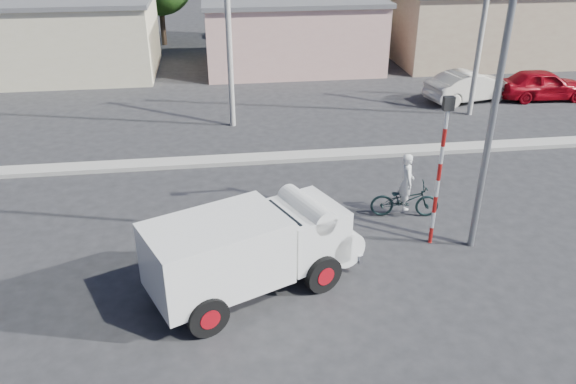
{
  "coord_description": "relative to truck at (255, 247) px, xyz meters",
  "views": [
    {
      "loc": [
        -2.71,
        -11.62,
        8.68
      ],
      "look_at": [
        -0.79,
        2.69,
        1.3
      ],
      "focal_mm": 35.0,
      "sensor_mm": 36.0,
      "label": 1
    }
  ],
  "objects": [
    {
      "name": "utility_poles",
      "position": [
        5.21,
        12.0,
        2.84
      ],
      "size": [
        35.4,
        0.24,
        8.0
      ],
      "color": "#99968E",
      "rests_on": "ground"
    },
    {
      "name": "car_cream",
      "position": [
        11.76,
        14.01,
        -0.49
      ],
      "size": [
        4.72,
        2.6,
        1.48
      ],
      "primitive_type": "imported",
      "rotation": [
        0.0,
        0.0,
        1.82
      ],
      "color": "beige",
      "rests_on": "ground"
    },
    {
      "name": "bicycle",
      "position": [
        4.88,
        3.12,
        -0.67
      ],
      "size": [
        2.2,
        1.05,
        1.11
      ],
      "primitive_type": "imported",
      "rotation": [
        0.0,
        0.0,
        1.42
      ],
      "color": "black",
      "rests_on": "ground"
    },
    {
      "name": "traffic_pole",
      "position": [
        5.16,
        1.5,
        1.37
      ],
      "size": [
        0.28,
        0.18,
        4.36
      ],
      "color": "red",
      "rests_on": "ground"
    },
    {
      "name": "median",
      "position": [
        1.96,
        8.0,
        -1.14
      ],
      "size": [
        40.0,
        0.8,
        0.16
      ],
      "primitive_type": "cube",
      "color": "#99968E",
      "rests_on": "ground"
    },
    {
      "name": "streetlight",
      "position": [
        6.09,
        1.2,
        3.74
      ],
      "size": [
        2.34,
        0.22,
        9.0
      ],
      "color": "slate",
      "rests_on": "ground"
    },
    {
      "name": "ground_plane",
      "position": [
        1.96,
        0.0,
        -1.22
      ],
      "size": [
        120.0,
        120.0,
        0.0
      ],
      "primitive_type": "plane",
      "color": "#242427",
      "rests_on": "ground"
    },
    {
      "name": "cyclist",
      "position": [
        4.88,
        3.12,
        -0.33
      ],
      "size": [
        0.52,
        0.71,
        1.8
      ],
      "primitive_type": "imported",
      "rotation": [
        0.0,
        0.0,
        1.42
      ],
      "color": "silver",
      "rests_on": "ground"
    },
    {
      "name": "truck",
      "position": [
        0.0,
        0.0,
        0.0
      ],
      "size": [
        5.66,
        3.9,
        2.21
      ],
      "rotation": [
        0.0,
        0.0,
        0.41
      ],
      "color": "black",
      "rests_on": "ground"
    },
    {
      "name": "car_red",
      "position": [
        15.5,
        13.79,
        -0.48
      ],
      "size": [
        4.49,
        2.0,
        1.5
      ],
      "primitive_type": "imported",
      "rotation": [
        0.0,
        0.0,
        1.52
      ],
      "color": "#960611",
      "rests_on": "ground"
    },
    {
      "name": "building_row",
      "position": [
        3.05,
        22.0,
        0.91
      ],
      "size": [
        37.8,
        7.3,
        4.44
      ],
      "color": "beige",
      "rests_on": "ground"
    }
  ]
}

